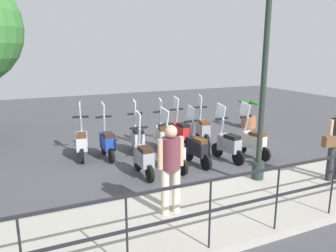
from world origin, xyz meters
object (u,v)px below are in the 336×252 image
object	(u,v)px
lamp_post_near	(263,92)
scooter_near_0	(253,141)
scooter_far_2	(163,135)
scooter_far_4	(107,142)
scooter_near_2	(197,147)
scooter_far_1	(181,131)
scooter_far_5	(82,142)
pedestrian_distant	(171,163)
scooter_near_3	(172,152)
scooter_near_4	(143,157)
potted_palm	(249,116)
scooter_far_0	(203,129)
scooter_near_1	(228,144)
scooter_far_3	(137,138)
pedestrian_with_bag	(336,139)

from	to	relation	value
lamp_post_near	scooter_near_0	xyz separation A→B (m)	(1.58, -1.11, -1.62)
scooter_far_2	scooter_far_4	size ratio (longest dim) A/B	1.00
scooter_near_2	scooter_far_1	xyz separation A→B (m)	(1.71, -0.38, 0.00)
scooter_far_5	pedestrian_distant	bearing A→B (deg)	-158.23
scooter_near_3	pedestrian_distant	bearing A→B (deg)	143.65
scooter_near_4	scooter_near_3	bearing A→B (deg)	-85.48
scooter_far_5	scooter_near_3	bearing A→B (deg)	-123.76
potted_palm	scooter_near_0	bearing A→B (deg)	143.61
scooter_near_0	scooter_far_0	distance (m)	1.91
scooter_far_4	scooter_near_1	bearing A→B (deg)	-118.58
scooter_far_3	scooter_near_3	bearing A→B (deg)	-160.70
scooter_near_4	pedestrian_with_bag	bearing A→B (deg)	-122.69
scooter_far_5	scooter_near_4	bearing A→B (deg)	-139.55
potted_palm	scooter_far_5	distance (m)	6.63
pedestrian_with_bag	scooter_near_2	distance (m)	3.22
lamp_post_near	scooter_far_5	xyz separation A→B (m)	(3.46, 3.23, -1.62)
scooter_far_1	scooter_far_5	xyz separation A→B (m)	(0.06, 3.02, 0.00)
pedestrian_with_bag	scooter_far_3	size ratio (longest dim) A/B	1.03
scooter_near_1	scooter_near_0	bearing A→B (deg)	-102.43
pedestrian_distant	scooter_far_5	bearing A→B (deg)	-171.81
lamp_post_near	scooter_near_2	bearing A→B (deg)	19.55
pedestrian_distant	scooter_far_1	distance (m)	4.62
scooter_far_0	potted_palm	bearing A→B (deg)	-55.17
scooter_near_0	scooter_near_3	world-z (taller)	same
pedestrian_with_bag	scooter_near_3	size ratio (longest dim) A/B	1.03
pedestrian_distant	scooter_near_1	size ratio (longest dim) A/B	1.03
scooter_far_3	scooter_near_4	bearing A→B (deg)	172.75
scooter_near_4	scooter_far_3	distance (m)	1.76
potted_palm	scooter_far_1	xyz separation A→B (m)	(-1.16, 3.52, 0.04)
scooter_far_2	scooter_far_3	distance (m)	0.79
scooter_near_2	scooter_far_2	xyz separation A→B (m)	(1.54, 0.31, 0.00)
potted_palm	scooter_near_4	size ratio (longest dim) A/B	0.69
scooter_near_0	scooter_far_4	xyz separation A→B (m)	(1.61, 3.71, 0.00)
scooter_near_0	scooter_far_2	size ratio (longest dim) A/B	1.00
pedestrian_distant	scooter_far_4	world-z (taller)	pedestrian_distant
scooter_far_3	scooter_far_4	distance (m)	0.90
potted_palm	scooter_far_0	world-z (taller)	scooter_far_0
scooter_near_0	scooter_far_0	size ratio (longest dim) A/B	1.00
potted_palm	scooter_near_1	xyz separation A→B (m)	(-2.93, 2.98, 0.04)
scooter_far_0	scooter_far_2	distance (m)	1.50
potted_palm	scooter_far_1	size ratio (longest dim) A/B	0.69
scooter_near_1	scooter_near_2	bearing A→B (deg)	76.94
pedestrian_with_bag	scooter_near_0	world-z (taller)	pedestrian_with_bag
scooter_near_2	potted_palm	bearing A→B (deg)	-58.14
pedestrian_with_bag	potted_palm	distance (m)	5.63
pedestrian_with_bag	pedestrian_distant	distance (m)	3.88
scooter_near_2	scooter_near_3	world-z (taller)	same
lamp_post_near	scooter_near_4	xyz separation A→B (m)	(1.55, 2.14, -1.62)
scooter_near_3	scooter_far_0	bearing A→B (deg)	-57.41
scooter_near_2	scooter_far_2	distance (m)	1.58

